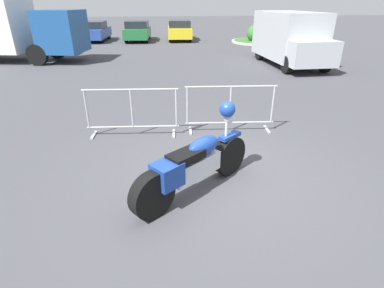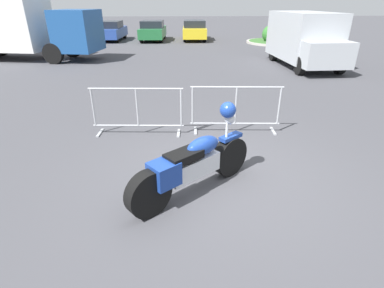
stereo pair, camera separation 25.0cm
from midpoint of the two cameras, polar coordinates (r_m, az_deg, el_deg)
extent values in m
plane|color=#424247|center=(5.20, 6.20, -6.50)|extent=(120.00, 120.00, 0.00)
cylinder|color=black|center=(5.19, 8.54, -2.33)|extent=(0.66, 0.58, 0.69)
cylinder|color=black|center=(4.21, -6.55, -9.43)|extent=(0.66, 0.58, 0.69)
cube|color=silver|center=(4.59, 1.85, -4.41)|extent=(0.87, 0.76, 0.30)
ellipsoid|color=navy|center=(4.57, 3.66, -0.33)|extent=(0.64, 0.59, 0.28)
cube|color=black|center=(4.35, 0.04, -2.32)|extent=(0.62, 0.58, 0.13)
cube|color=navy|center=(4.23, -3.67, -5.67)|extent=(0.52, 0.51, 0.34)
cube|color=navy|center=(5.03, 8.80, 1.35)|extent=(0.43, 0.39, 0.06)
cylinder|color=silver|center=(4.89, 8.10, 2.56)|extent=(0.06, 0.06, 0.48)
sphere|color=silver|center=(4.86, 8.65, 4.76)|extent=(0.17, 0.17, 0.17)
sphere|color=navy|center=(4.77, 8.36, 6.43)|extent=(0.26, 0.26, 0.26)
cylinder|color=#9EA0A5|center=(6.60, -9.62, 10.34)|extent=(2.04, 0.18, 0.04)
cylinder|color=#9EA0A5|center=(6.87, -9.11, 3.48)|extent=(2.04, 0.18, 0.04)
cylinder|color=#9EA0A5|center=(6.95, -17.33, 6.65)|extent=(0.05, 0.05, 0.85)
cylinder|color=#9EA0A5|center=(6.72, -9.36, 6.84)|extent=(0.05, 0.05, 0.85)
cylinder|color=#9EA0A5|center=(6.62, -0.98, 6.91)|extent=(0.05, 0.05, 0.85)
cube|color=#9EA0A5|center=(7.14, -16.17, 2.04)|extent=(0.09, 0.44, 0.03)
cube|color=#9EA0A5|center=(6.85, -1.53, 2.06)|extent=(0.09, 0.44, 0.03)
cylinder|color=#9EA0A5|center=(6.72, 9.66, 10.61)|extent=(2.04, 0.18, 0.04)
cylinder|color=#9EA0A5|center=(6.99, 9.15, 3.87)|extent=(2.04, 0.18, 0.04)
cylinder|color=#9EA0A5|center=(6.76, 1.16, 7.30)|extent=(0.05, 0.05, 0.85)
cylinder|color=#9EA0A5|center=(6.84, 9.40, 7.18)|extent=(0.05, 0.05, 0.85)
cylinder|color=#9EA0A5|center=(7.06, 17.29, 6.92)|extent=(0.05, 0.05, 0.85)
cube|color=#9EA0A5|center=(6.98, 1.69, 2.54)|extent=(0.09, 0.44, 0.03)
cube|color=#9EA0A5|center=(7.24, 16.13, 2.38)|extent=(0.09, 0.44, 0.03)
cube|color=#1E4C8C|center=(16.56, -20.51, 19.55)|extent=(2.16, 2.47, 1.90)
cylinder|color=black|center=(17.93, -21.42, 16.68)|extent=(0.99, 0.45, 0.96)
cylinder|color=black|center=(16.26, -24.52, 15.40)|extent=(0.99, 0.45, 0.96)
cylinder|color=black|center=(20.22, -32.46, 15.39)|extent=(0.99, 0.45, 0.96)
cube|color=#B2B7BC|center=(15.46, 20.75, 18.74)|extent=(2.11, 4.15, 2.00)
cube|color=#B2B7BC|center=(13.29, 24.87, 15.10)|extent=(1.92, 0.95, 1.00)
cylinder|color=black|center=(14.13, 26.80, 13.23)|extent=(0.26, 0.73, 0.72)
cylinder|color=black|center=(13.35, 20.44, 13.75)|extent=(0.26, 0.73, 0.72)
cylinder|color=black|center=(17.00, 21.22, 15.89)|extent=(0.26, 0.73, 0.72)
cylinder|color=black|center=(16.36, 15.69, 16.31)|extent=(0.26, 0.73, 0.72)
cube|color=black|center=(26.49, -29.23, 17.89)|extent=(1.87, 4.17, 0.67)
cube|color=#1E232B|center=(26.32, -29.65, 19.05)|extent=(1.64, 2.17, 0.48)
cylinder|color=black|center=(27.99, -29.20, 17.58)|extent=(0.24, 0.62, 0.61)
cylinder|color=black|center=(27.38, -26.50, 17.99)|extent=(0.24, 0.62, 0.61)
cylinder|color=black|center=(25.71, -31.84, 16.55)|extent=(0.24, 0.62, 0.61)
cylinder|color=black|center=(25.04, -28.99, 17.01)|extent=(0.24, 0.62, 0.61)
cube|color=#B21E19|center=(25.87, -22.07, 19.20)|extent=(2.05, 4.56, 0.73)
cube|color=#1E232B|center=(25.68, -22.44, 20.52)|extent=(1.79, 2.37, 0.52)
cylinder|color=black|center=(27.50, -22.48, 18.77)|extent=(0.26, 0.68, 0.67)
cylinder|color=black|center=(26.99, -19.29, 19.15)|extent=(0.26, 0.68, 0.67)
cylinder|color=black|center=(24.86, -24.83, 17.83)|extent=(0.26, 0.68, 0.67)
cylinder|color=black|center=(24.29, -21.37, 18.27)|extent=(0.26, 0.68, 0.67)
cube|color=#284799|center=(25.05, -14.79, 19.87)|extent=(1.88, 4.20, 0.67)
cube|color=#1E232B|center=(24.87, -15.03, 21.15)|extent=(1.65, 2.18, 0.48)
cylinder|color=black|center=(26.52, -15.61, 19.45)|extent=(0.24, 0.62, 0.61)
cylinder|color=black|center=(26.20, -12.45, 19.71)|extent=(0.24, 0.62, 0.61)
cylinder|color=black|center=(23.99, -17.18, 18.71)|extent=(0.24, 0.62, 0.61)
cylinder|color=black|center=(23.64, -13.73, 19.00)|extent=(0.24, 0.62, 0.61)
cube|color=#236B38|center=(24.43, -7.12, 20.37)|extent=(1.93, 4.29, 0.69)
cube|color=#1E232B|center=(24.24, -7.24, 21.72)|extent=(1.69, 2.23, 0.49)
cylinder|color=black|center=(25.88, -8.43, 19.95)|extent=(0.25, 0.64, 0.63)
cylinder|color=black|center=(25.73, -5.05, 20.08)|extent=(0.25, 0.64, 0.63)
cylinder|color=black|center=(23.22, -9.32, 19.27)|extent=(0.25, 0.64, 0.63)
cylinder|color=black|center=(23.06, -5.57, 19.43)|extent=(0.25, 0.64, 0.63)
cube|color=yellow|center=(24.60, 0.78, 20.59)|extent=(1.94, 4.31, 0.69)
cube|color=#1E232B|center=(24.40, 0.80, 21.94)|extent=(1.69, 2.24, 0.49)
cylinder|color=black|center=(25.97, -0.98, 20.22)|extent=(0.25, 0.64, 0.63)
cylinder|color=black|center=(25.99, 2.42, 20.21)|extent=(0.25, 0.64, 0.63)
cylinder|color=black|center=(23.27, -1.05, 19.60)|extent=(0.25, 0.64, 0.63)
cylinder|color=black|center=(23.30, 2.73, 19.58)|extent=(0.25, 0.64, 0.63)
cylinder|color=#262838|center=(21.66, -23.02, 17.55)|extent=(0.32, 0.32, 0.85)
cylinder|color=maroon|center=(21.59, -23.37, 19.46)|extent=(0.45, 0.45, 0.62)
sphere|color=tan|center=(21.57, -23.57, 20.56)|extent=(0.22, 0.22, 0.22)
cylinder|color=#ADA89E|center=(23.57, 16.03, 18.16)|extent=(4.23, 4.23, 0.14)
cylinder|color=#38662D|center=(23.56, 16.06, 18.35)|extent=(3.89, 3.89, 0.02)
sphere|color=#33702D|center=(23.24, 15.03, 19.59)|extent=(1.17, 1.17, 1.17)
sphere|color=#33702D|center=(23.25, 15.68, 19.07)|extent=(0.75, 0.75, 0.75)
camera|label=1|loc=(0.12, -88.53, 0.71)|focal=28.00mm
camera|label=2|loc=(0.12, 91.47, -0.71)|focal=28.00mm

